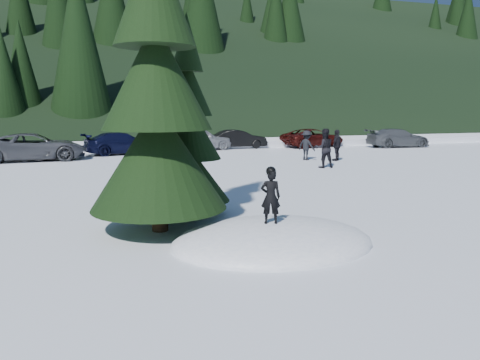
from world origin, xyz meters
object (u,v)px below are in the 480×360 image
object	(u,v)px
child_skier	(271,197)
adult_1	(337,145)
adult_2	(307,145)
car_5	(238,139)
spruce_tall	(156,90)
spruce_short	(188,138)
car_3	(122,143)
car_7	(398,138)
adult_0	(324,148)
car_2	(34,147)
car_4	(198,139)
car_6	(313,138)

from	to	relation	value
child_skier	adult_1	world-z (taller)	adult_1
child_skier	adult_2	size ratio (longest dim) A/B	0.71
car_5	spruce_tall	bearing A→B (deg)	155.88
spruce_short	car_3	xyz separation A→B (m)	(-0.74, 17.39, -1.43)
spruce_tall	car_7	size ratio (longest dim) A/B	1.87
child_skier	adult_2	world-z (taller)	child_skier
adult_0	car_2	distance (m)	15.61
adult_0	adult_2	xyz separation A→B (m)	(0.60, 3.21, -0.13)
car_4	car_7	world-z (taller)	car_4
adult_0	car_7	xyz separation A→B (m)	(10.54, 8.79, -0.28)
car_5	adult_1	bearing A→B (deg)	-164.01
car_2	car_7	xyz separation A→B (m)	(24.24, 1.32, -0.08)
spruce_short	adult_1	distance (m)	14.52
car_4	car_7	distance (m)	14.52
car_5	spruce_short	bearing A→B (deg)	157.00
child_skier	car_3	bearing A→B (deg)	-68.42
child_skier	adult_0	distance (m)	13.22
car_4	car_6	xyz separation A→B (m)	(8.55, 0.14, -0.11)
child_skier	adult_2	bearing A→B (deg)	-101.60
spruce_short	car_2	bearing A→B (deg)	109.84
car_2	car_7	world-z (taller)	car_2
adult_0	spruce_short	bearing A→B (deg)	53.75
child_skier	adult_1	xyz separation A→B (m)	(9.09, 13.56, -0.20)
adult_1	car_4	distance (m)	10.12
spruce_tall	car_6	bearing A→B (deg)	55.34
adult_0	adult_1	distance (m)	3.14
adult_2	car_6	bearing A→B (deg)	-55.69
car_5	car_7	bearing A→B (deg)	-104.24
car_3	child_skier	bearing A→B (deg)	171.93
adult_2	car_4	world-z (taller)	adult_2
adult_1	car_7	xyz separation A→B (m)	(8.52, 6.39, -0.18)
adult_1	car_2	bearing A→B (deg)	-56.96
car_4	car_3	bearing A→B (deg)	86.91
adult_0	car_6	size ratio (longest dim) A/B	0.40
car_4	adult_0	bearing A→B (deg)	-175.71
child_skier	car_5	xyz separation A→B (m)	(6.21, 22.41, -0.40)
child_skier	car_4	size ratio (longest dim) A/B	0.25
adult_2	car_7	world-z (taller)	adult_2
car_3	car_5	world-z (taller)	car_3
adult_2	car_4	bearing A→B (deg)	3.62
adult_2	spruce_tall	bearing A→B (deg)	114.59
spruce_short	car_4	world-z (taller)	spruce_short
adult_2	car_2	size ratio (longest dim) A/B	0.30
child_skier	car_4	distance (m)	22.04
car_4	adult_1	bearing A→B (deg)	-160.16
adult_0	car_7	bearing A→B (deg)	-130.33
spruce_tall	car_2	world-z (taller)	spruce_tall
adult_1	car_3	distance (m)	13.04
spruce_short	adult_0	size ratio (longest dim) A/B	2.83
adult_2	adult_0	bearing A→B (deg)	142.09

